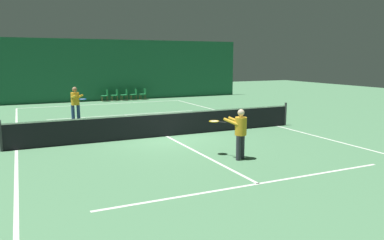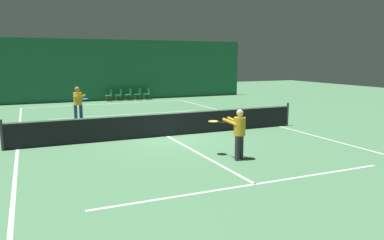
{
  "view_description": "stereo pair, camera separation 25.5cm",
  "coord_description": "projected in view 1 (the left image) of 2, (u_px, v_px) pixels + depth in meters",
  "views": [
    {
      "loc": [
        -5.28,
        -13.84,
        3.09
      ],
      "look_at": [
        0.33,
        -1.75,
        0.9
      ],
      "focal_mm": 35.0,
      "sensor_mm": 36.0,
      "label": 1
    },
    {
      "loc": [
        -5.05,
        -13.94,
        3.09
      ],
      "look_at": [
        0.33,
        -1.75,
        0.9
      ],
      "focal_mm": 35.0,
      "sensor_mm": 36.0,
      "label": 2
    }
  ],
  "objects": [
    {
      "name": "player_far",
      "position": [
        76.0,
        102.0,
        18.25
      ],
      "size": [
        0.65,
        1.42,
        1.74
      ],
      "rotation": [
        0.0,
        0.0,
        -1.36
      ],
      "color": "navy",
      "rests_on": "ground"
    },
    {
      "name": "courtside_chair_2",
      "position": [
        125.0,
        94.0,
        27.88
      ],
      "size": [
        0.44,
        0.44,
        0.84
      ],
      "rotation": [
        0.0,
        0.0,
        -1.57
      ],
      "color": "brown",
      "rests_on": "ground"
    },
    {
      "name": "court_line_sideline_left",
      "position": [
        16.0,
        150.0,
        12.8
      ],
      "size": [
        0.1,
        23.8,
        0.0
      ],
      "color": "silver",
      "rests_on": "ground"
    },
    {
      "name": "court_line_sideline_right",
      "position": [
        277.0,
        126.0,
        17.36
      ],
      "size": [
        0.1,
        23.8,
        0.0
      ],
      "color": "silver",
      "rests_on": "ground"
    },
    {
      "name": "player_near",
      "position": [
        239.0,
        130.0,
        11.5
      ],
      "size": [
        0.95,
        1.31,
        1.57
      ],
      "rotation": [
        0.0,
        0.0,
        2.09
      ],
      "color": "#2D2D38",
      "rests_on": "ground"
    },
    {
      "name": "court_line_centre",
      "position": [
        167.0,
        136.0,
        15.08
      ],
      "size": [
        0.1,
        12.8,
        0.0
      ],
      "color": "silver",
      "rests_on": "ground"
    },
    {
      "name": "court_line_baseline_far",
      "position": [
        104.0,
        104.0,
        25.74
      ],
      "size": [
        11.0,
        0.1,
        0.0
      ],
      "color": "silver",
      "rests_on": "ground"
    },
    {
      "name": "tennis_net",
      "position": [
        166.0,
        124.0,
        15.0
      ],
      "size": [
        12.0,
        0.1,
        1.07
      ],
      "color": "black",
      "rests_on": "ground"
    },
    {
      "name": "court_line_service_far",
      "position": [
        125.0,
        115.0,
        20.81
      ],
      "size": [
        8.25,
        0.1,
        0.0
      ],
      "color": "silver",
      "rests_on": "ground"
    },
    {
      "name": "courtside_chair_4",
      "position": [
        144.0,
        93.0,
        28.48
      ],
      "size": [
        0.44,
        0.44,
        0.84
      ],
      "rotation": [
        0.0,
        0.0,
        -1.57
      ],
      "color": "brown",
      "rests_on": "ground"
    },
    {
      "name": "courtside_chair_3",
      "position": [
        134.0,
        94.0,
        28.18
      ],
      "size": [
        0.44,
        0.44,
        0.84
      ],
      "rotation": [
        0.0,
        0.0,
        -1.57
      ],
      "color": "brown",
      "rests_on": "ground"
    },
    {
      "name": "ground_plane",
      "position": [
        167.0,
        136.0,
        15.08
      ],
      "size": [
        60.0,
        60.0,
        0.0
      ],
      "primitive_type": "plane",
      "color": "#4C7F56"
    },
    {
      "name": "court_line_service_near",
      "position": [
        258.0,
        184.0,
        9.35
      ],
      "size": [
        8.25,
        0.1,
        0.0
      ],
      "color": "silver",
      "rests_on": "ground"
    },
    {
      "name": "courtside_chair_1",
      "position": [
        115.0,
        94.0,
        27.58
      ],
      "size": [
        0.44,
        0.44,
        0.84
      ],
      "rotation": [
        0.0,
        0.0,
        -1.57
      ],
      "color": "brown",
      "rests_on": "ground"
    },
    {
      "name": "courtside_chair_0",
      "position": [
        106.0,
        95.0,
        27.28
      ],
      "size": [
        0.44,
        0.44,
        0.84
      ],
      "rotation": [
        0.0,
        0.0,
        -1.57
      ],
      "color": "brown",
      "rests_on": "ground"
    },
    {
      "name": "backdrop_curtain",
      "position": [
        97.0,
        70.0,
        27.31
      ],
      "size": [
        23.0,
        0.12,
        4.49
      ],
      "color": "#1E5B3D",
      "rests_on": "ground"
    }
  ]
}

